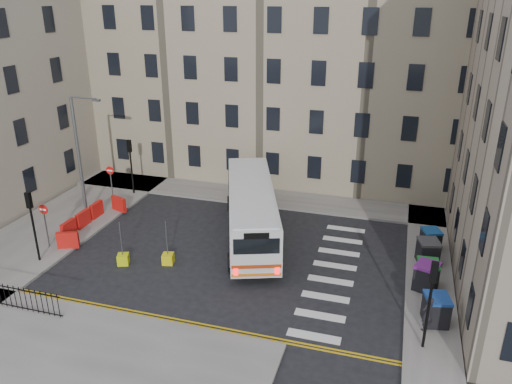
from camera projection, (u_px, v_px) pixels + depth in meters
The scene contains 22 objects.
ground at pixel (264, 259), 28.47m from camera, with size 120.00×120.00×0.00m, color black.
pavement_north at pixel (219, 192), 37.68m from camera, with size 36.00×3.20×0.15m, color slate.
pavement_east at pixel (428, 247), 29.59m from camera, with size 2.40×26.00×0.15m, color slate.
pavement_west at pixel (65, 220), 33.06m from camera, with size 6.00×22.00×0.15m, color slate.
pavement_sw at pixel (44, 345), 21.43m from camera, with size 20.00×6.00×0.15m, color slate.
terrace_north at pixel (234, 64), 40.87m from camera, with size 38.30×10.80×17.20m.
traffic_light_east at pixel (431, 292), 20.22m from camera, with size 0.28×0.22×4.10m.
traffic_light_nw at pixel (130, 158), 36.37m from camera, with size 0.28×0.22×4.10m.
traffic_light_sw at pixel (32, 216), 27.04m from camera, with size 0.28×0.22×4.10m.
streetlamp at pixel (79, 156), 32.09m from camera, with size 0.50×0.22×8.14m.
no_entry_north at pixel (111, 177), 35.02m from camera, with size 0.60×0.08×3.00m.
no_entry_south at pixel (45, 217), 28.81m from camera, with size 0.60×0.08×3.00m.
roadworks_barriers at pixel (88, 220), 31.83m from camera, with size 1.66×6.26×1.00m.
bus at pixel (251, 209), 30.47m from camera, with size 6.46×11.88×3.18m.
wheelie_bin_a at pixel (436, 310), 22.53m from camera, with size 1.31×1.44×1.36m.
wheelie_bin_b at pixel (426, 276), 25.14m from camera, with size 1.43×1.53×1.38m.
wheelie_bin_c at pixel (427, 273), 25.42m from camera, with size 1.15×1.30×1.35m.
wheelie_bin_d at pixel (428, 252), 27.52m from camera, with size 1.36×1.47×1.37m.
wheelie_bin_e at pixel (431, 239), 29.03m from camera, with size 1.30×1.38×1.23m.
pedestrian at pixel (427, 314), 21.97m from camera, with size 0.62×0.41×1.70m, color black.
bollard_yellow at pixel (123, 259), 27.82m from camera, with size 0.60×0.60×0.60m, color #C2CE0B.
bollard_chevron at pixel (168, 259), 27.88m from camera, with size 0.60×0.60×0.60m, color #CDC50C.
Camera 1 is at (6.75, -24.04, 14.22)m, focal length 35.00 mm.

